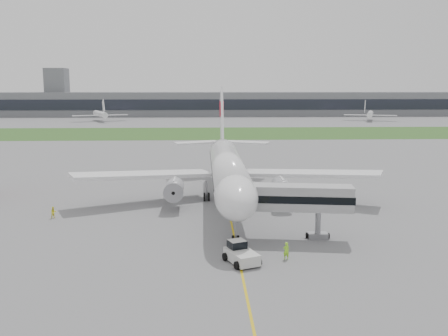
{
  "coord_description": "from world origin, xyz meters",
  "views": [
    {
      "loc": [
        -3.69,
        -70.77,
        18.18
      ],
      "look_at": [
        -0.63,
        2.0,
        6.04
      ],
      "focal_mm": 40.0,
      "sensor_mm": 36.0,
      "label": 1
    }
  ],
  "objects_px": {
    "airliner": "(227,167)",
    "ground_crew_near": "(286,251)",
    "jet_bridge": "(287,198)",
    "pushback_tug": "(240,253)"
  },
  "relations": [
    {
      "from": "airliner",
      "to": "pushback_tug",
      "type": "relative_size",
      "value": 11.37
    },
    {
      "from": "airliner",
      "to": "jet_bridge",
      "type": "bearing_deg",
      "value": -71.82
    },
    {
      "from": "jet_bridge",
      "to": "airliner",
      "type": "bearing_deg",
      "value": 116.25
    },
    {
      "from": "pushback_tug",
      "to": "ground_crew_near",
      "type": "height_order",
      "value": "pushback_tug"
    },
    {
      "from": "jet_bridge",
      "to": "ground_crew_near",
      "type": "height_order",
      "value": "jet_bridge"
    },
    {
      "from": "airliner",
      "to": "ground_crew_near",
      "type": "relative_size",
      "value": 28.85
    },
    {
      "from": "pushback_tug",
      "to": "airliner",
      "type": "bearing_deg",
      "value": 67.84
    },
    {
      "from": "jet_bridge",
      "to": "ground_crew_near",
      "type": "distance_m",
      "value": 8.17
    },
    {
      "from": "airliner",
      "to": "jet_bridge",
      "type": "distance_m",
      "value": 19.57
    },
    {
      "from": "jet_bridge",
      "to": "pushback_tug",
      "type": "bearing_deg",
      "value": -119.93
    }
  ]
}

